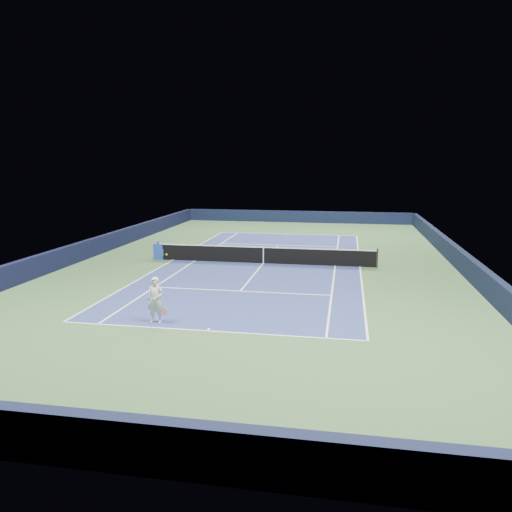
# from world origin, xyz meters

# --- Properties ---
(ground) EXTENTS (40.00, 40.00, 0.00)m
(ground) POSITION_xyz_m (0.00, 0.00, 0.00)
(ground) COLOR #31522D
(ground) RESTS_ON ground
(wall_far) EXTENTS (22.00, 0.35, 1.10)m
(wall_far) POSITION_xyz_m (0.00, 19.82, 0.55)
(wall_far) COLOR black
(wall_far) RESTS_ON ground
(wall_near) EXTENTS (22.00, 0.35, 1.10)m
(wall_near) POSITION_xyz_m (0.00, -19.82, 0.55)
(wall_near) COLOR black
(wall_near) RESTS_ON ground
(wall_right) EXTENTS (0.35, 40.00, 1.10)m
(wall_right) POSITION_xyz_m (10.82, 0.00, 0.55)
(wall_right) COLOR black
(wall_right) RESTS_ON ground
(wall_left) EXTENTS (0.35, 40.00, 1.10)m
(wall_left) POSITION_xyz_m (-10.82, 0.00, 0.55)
(wall_left) COLOR black
(wall_left) RESTS_ON ground
(court_surface) EXTENTS (10.97, 23.77, 0.01)m
(court_surface) POSITION_xyz_m (0.00, 0.00, 0.00)
(court_surface) COLOR navy
(court_surface) RESTS_ON ground
(baseline_far) EXTENTS (10.97, 0.08, 0.00)m
(baseline_far) POSITION_xyz_m (0.00, 11.88, 0.01)
(baseline_far) COLOR white
(baseline_far) RESTS_ON ground
(baseline_near) EXTENTS (10.97, 0.08, 0.00)m
(baseline_near) POSITION_xyz_m (0.00, -11.88, 0.01)
(baseline_near) COLOR white
(baseline_near) RESTS_ON ground
(sideline_doubles_right) EXTENTS (0.08, 23.77, 0.00)m
(sideline_doubles_right) POSITION_xyz_m (5.49, 0.00, 0.01)
(sideline_doubles_right) COLOR white
(sideline_doubles_right) RESTS_ON ground
(sideline_doubles_left) EXTENTS (0.08, 23.77, 0.00)m
(sideline_doubles_left) POSITION_xyz_m (-5.49, 0.00, 0.01)
(sideline_doubles_left) COLOR white
(sideline_doubles_left) RESTS_ON ground
(sideline_singles_right) EXTENTS (0.08, 23.77, 0.00)m
(sideline_singles_right) POSITION_xyz_m (4.12, 0.00, 0.01)
(sideline_singles_right) COLOR white
(sideline_singles_right) RESTS_ON ground
(sideline_singles_left) EXTENTS (0.08, 23.77, 0.00)m
(sideline_singles_left) POSITION_xyz_m (-4.12, 0.00, 0.01)
(sideline_singles_left) COLOR white
(sideline_singles_left) RESTS_ON ground
(service_line_far) EXTENTS (8.23, 0.08, 0.00)m
(service_line_far) POSITION_xyz_m (0.00, 6.40, 0.01)
(service_line_far) COLOR white
(service_line_far) RESTS_ON ground
(service_line_near) EXTENTS (8.23, 0.08, 0.00)m
(service_line_near) POSITION_xyz_m (0.00, -6.40, 0.01)
(service_line_near) COLOR white
(service_line_near) RESTS_ON ground
(center_service_line) EXTENTS (0.08, 12.80, 0.00)m
(center_service_line) POSITION_xyz_m (0.00, 0.00, 0.01)
(center_service_line) COLOR white
(center_service_line) RESTS_ON ground
(center_mark_far) EXTENTS (0.08, 0.30, 0.00)m
(center_mark_far) POSITION_xyz_m (0.00, 11.73, 0.01)
(center_mark_far) COLOR white
(center_mark_far) RESTS_ON ground
(center_mark_near) EXTENTS (0.08, 0.30, 0.00)m
(center_mark_near) POSITION_xyz_m (0.00, -11.73, 0.01)
(center_mark_near) COLOR white
(center_mark_near) RESTS_ON ground
(tennis_net) EXTENTS (12.90, 0.10, 1.07)m
(tennis_net) POSITION_xyz_m (0.00, 0.00, 0.50)
(tennis_net) COLOR black
(tennis_net) RESTS_ON ground
(sponsor_cube) EXTENTS (0.60, 0.54, 0.95)m
(sponsor_cube) POSITION_xyz_m (-6.40, 0.18, 0.47)
(sponsor_cube) COLOR #1D3EAF
(sponsor_cube) RESTS_ON ground
(tennis_player) EXTENTS (0.78, 1.24, 2.39)m
(tennis_player) POSITION_xyz_m (-2.09, -11.32, 0.85)
(tennis_player) COLOR silver
(tennis_player) RESTS_ON ground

